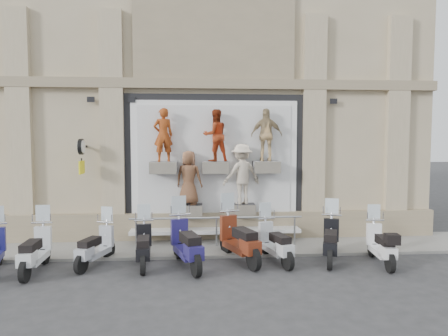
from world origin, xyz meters
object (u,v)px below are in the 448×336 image
(scooter_b, at_px, (35,241))
(scooter_e, at_px, (186,234))
(scooter_d, at_px, (143,237))
(scooter_f, at_px, (239,229))
(clock_sign_bracket, at_px, (82,152))
(scooter_h, at_px, (331,232))
(guard_rail, at_px, (217,233))
(scooter_g, at_px, (275,234))
(scooter_i, at_px, (381,236))
(scooter_c, at_px, (95,238))

(scooter_b, relative_size, scooter_e, 0.90)
(scooter_b, height_order, scooter_e, scooter_e)
(scooter_d, bearing_deg, scooter_f, -1.55)
(clock_sign_bracket, bearing_deg, scooter_h, -15.64)
(guard_rail, xyz_separation_m, scooter_d, (-1.90, -1.49, 0.27))
(scooter_g, relative_size, scooter_i, 1.02)
(guard_rail, relative_size, scooter_h, 2.63)
(scooter_d, relative_size, scooter_h, 0.94)
(clock_sign_bracket, height_order, scooter_i, clock_sign_bracket)
(scooter_c, relative_size, scooter_h, 0.90)
(clock_sign_bracket, height_order, scooter_e, clock_sign_bracket)
(scooter_c, distance_m, scooter_h, 5.99)
(guard_rail, bearing_deg, clock_sign_bracket, 173.16)
(guard_rail, relative_size, scooter_i, 2.85)
(scooter_b, distance_m, scooter_h, 7.30)
(guard_rail, height_order, clock_sign_bracket, clock_sign_bracket)
(scooter_e, bearing_deg, scooter_d, 153.16)
(scooter_d, height_order, scooter_g, same)
(clock_sign_bracket, distance_m, scooter_b, 3.08)
(guard_rail, distance_m, clock_sign_bracket, 4.57)
(guard_rail, xyz_separation_m, scooter_c, (-3.10, -1.37, 0.24))
(scooter_g, height_order, scooter_i, scooter_g)
(guard_rail, relative_size, clock_sign_bracket, 4.96)
(scooter_b, bearing_deg, guard_rail, 19.67)
(scooter_b, xyz_separation_m, scooter_e, (3.57, 0.12, 0.09))
(clock_sign_bracket, relative_size, scooter_c, 0.59)
(scooter_g, xyz_separation_m, scooter_i, (2.64, -0.34, -0.02))
(scooter_b, bearing_deg, scooter_h, 0.38)
(scooter_f, relative_size, scooter_i, 1.19)
(scooter_c, bearing_deg, scooter_i, 14.73)
(clock_sign_bracket, xyz_separation_m, scooter_e, (3.07, -2.13, -1.96))
(scooter_b, xyz_separation_m, scooter_d, (2.50, 0.29, -0.02))
(scooter_e, distance_m, scooter_g, 2.28)
(scooter_c, xyz_separation_m, scooter_h, (5.99, -0.07, 0.08))
(scooter_c, relative_size, scooter_d, 0.95)
(scooter_c, xyz_separation_m, scooter_e, (2.27, -0.29, 0.14))
(scooter_d, distance_m, scooter_f, 2.42)
(scooter_e, distance_m, scooter_i, 4.90)
(scooter_g, bearing_deg, scooter_d, 165.24)
(scooter_c, relative_size, scooter_g, 0.95)
(clock_sign_bracket, xyz_separation_m, scooter_g, (5.33, -1.90, -2.07))
(scooter_e, bearing_deg, scooter_i, -19.19)
(scooter_c, relative_size, scooter_f, 0.82)
(clock_sign_bracket, distance_m, scooter_f, 5.14)
(scooter_b, bearing_deg, clock_sign_bracket, 75.00)
(scooter_i, bearing_deg, scooter_h, 170.30)
(scooter_e, bearing_deg, scooter_b, 164.10)
(scooter_h, bearing_deg, scooter_d, -158.94)
(scooter_d, relative_size, scooter_f, 0.86)
(clock_sign_bracket, relative_size, scooter_e, 0.49)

